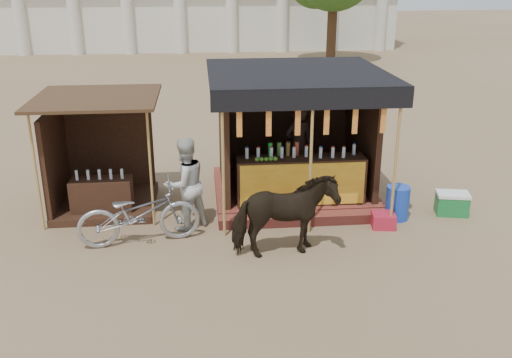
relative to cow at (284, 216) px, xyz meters
The scene contains 9 objects.
ground 1.08m from the cow, 120.38° to the right, with size 120.00×120.00×0.00m, color #846B4C.
main_stall 2.78m from the cow, 77.11° to the left, with size 3.60×3.61×2.78m.
secondary_stall 4.39m from the cow, 144.18° to the left, with size 2.40×2.40×2.38m.
cow is the anchor object (origin of this frame).
motorbike 2.65m from the cow, 163.44° to the left, with size 0.77×2.19×1.15m, color #A0A1A9.
bystander 2.17m from the cow, 141.92° to the left, with size 0.87×0.68×1.80m, color beige.
blue_barrel 2.85m from the cow, 28.21° to the left, with size 0.46×0.46×0.69m, color #183FB9.
red_crate 2.39m from the cow, 24.90° to the left, with size 0.44×0.41×0.28m, color #AD1C32.
cooler 3.99m from the cow, 21.50° to the left, with size 0.72×0.57×0.46m.
Camera 1 is at (-0.96, -8.15, 4.73)m, focal length 40.00 mm.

